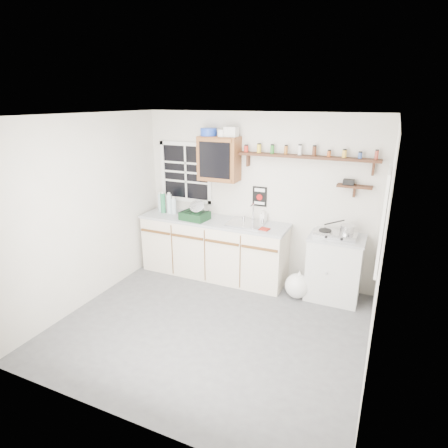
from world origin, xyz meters
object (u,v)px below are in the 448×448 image
object	(u,v)px
dish_rack	(196,213)
hotplate	(335,234)
upper_cabinet	(219,159)
right_cabinet	(334,268)
spice_shelf	(306,156)
main_cabinet	(213,247)

from	to	relation	value
dish_rack	hotplate	size ratio (longest dim) A/B	0.78
upper_cabinet	dish_rack	world-z (taller)	upper_cabinet
right_cabinet	dish_rack	size ratio (longest dim) A/B	2.10
right_cabinet	dish_rack	world-z (taller)	dish_rack
right_cabinet	dish_rack	bearing A→B (deg)	-176.29
upper_cabinet	spice_shelf	xyz separation A→B (m)	(1.26, 0.07, 0.10)
spice_shelf	main_cabinet	bearing A→B (deg)	-170.66
main_cabinet	hotplate	distance (m)	1.87
main_cabinet	right_cabinet	distance (m)	1.84
upper_cabinet	hotplate	distance (m)	1.98
main_cabinet	upper_cabinet	bearing A→B (deg)	76.32
right_cabinet	hotplate	size ratio (longest dim) A/B	1.64
right_cabinet	hotplate	bearing A→B (deg)	-142.56
right_cabinet	hotplate	distance (m)	0.49
upper_cabinet	dish_rack	size ratio (longest dim) A/B	1.50
upper_cabinet	spice_shelf	bearing A→B (deg)	3.15
main_cabinet	spice_shelf	bearing A→B (deg)	9.34
main_cabinet	right_cabinet	bearing A→B (deg)	0.79
spice_shelf	dish_rack	size ratio (longest dim) A/B	4.41
upper_cabinet	spice_shelf	distance (m)	1.27
spice_shelf	hotplate	xyz separation A→B (m)	(0.51, -0.21, -0.98)
spice_shelf	dish_rack	xyz separation A→B (m)	(-1.54, -0.32, -0.91)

